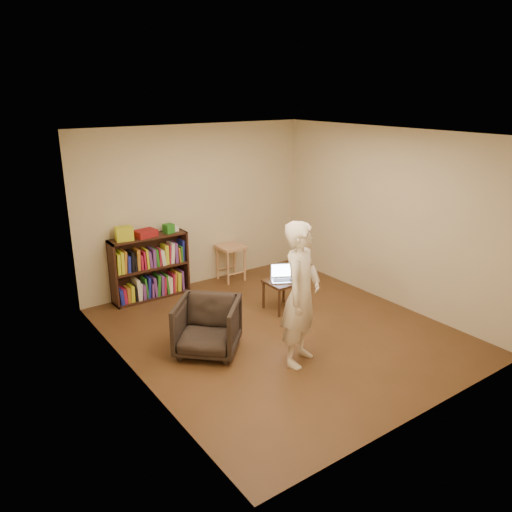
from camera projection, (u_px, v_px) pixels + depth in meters
floor at (280, 331)px, 6.73m from camera, size 4.50×4.50×0.00m
ceiling at (283, 134)px, 5.90m from camera, size 4.50×4.50×0.00m
wall_back at (196, 207)px, 8.06m from camera, size 4.00×0.00×4.00m
wall_left at (131, 270)px, 5.22m from camera, size 0.00×4.50×4.50m
wall_right at (388, 217)px, 7.41m from camera, size 0.00×4.50×4.50m
bookshelf at (150, 271)px, 7.70m from camera, size 1.20×0.30×1.00m
box_yellow at (124, 234)px, 7.27m from camera, size 0.27×0.22×0.20m
red_cloth at (145, 233)px, 7.46m from camera, size 0.35×0.28×0.10m
box_green at (169, 229)px, 7.66m from camera, size 0.16×0.16×0.14m
box_white at (175, 228)px, 7.77m from camera, size 0.11×0.11×0.08m
stool at (231, 252)px, 8.40m from camera, size 0.42×0.42×0.61m
armchair at (208, 327)px, 6.10m from camera, size 1.05×1.05×0.68m
side_table at (282, 286)px, 7.29m from camera, size 0.44×0.44×0.45m
laptop at (282, 276)px, 7.28m from camera, size 0.39×0.36×0.24m
person at (301, 294)px, 5.72m from camera, size 0.75×0.66×1.73m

